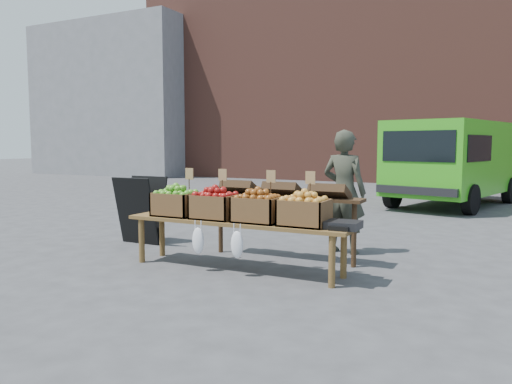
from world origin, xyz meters
The scene contains 13 objects.
ground centered at (0.00, 0.00, 0.00)m, with size 80.00×80.00×0.00m, color #454548.
brick_building centered at (0.00, 15.00, 5.00)m, with size 24.00×4.00×10.00m, color brown.
grey_building centered at (-14.00, 13.00, 3.50)m, with size 8.00×3.00×7.00m, color slate.
delivery_van centered at (1.63, 7.10, 0.96)m, with size 1.97×4.30×1.93m, color green, non-canonical shape.
vendor centered at (0.84, 1.01, 0.81)m, with size 0.59×0.39×1.62m, color #34372A.
chalkboard_sign centered at (-1.96, 0.30, 0.49)m, with size 0.65×0.36×0.98m, color black, non-canonical shape.
back_table centered at (0.27, 0.31, 0.52)m, with size 2.10×0.44×1.04m, color #372515, non-canonical shape.
display_bench centered at (0.01, -0.41, 0.28)m, with size 2.70×0.56×0.57m, color brown, non-canonical shape.
crate_golden_apples centered at (-0.82, -0.41, 0.71)m, with size 0.50×0.40×0.28m, color #2B7B0D, non-canonical shape.
crate_russet_pears centered at (-0.27, -0.41, 0.71)m, with size 0.50×0.40×0.28m, color maroon, non-canonical shape.
crate_red_apples centered at (0.28, -0.41, 0.71)m, with size 0.50×0.40×0.28m, color brown, non-canonical shape.
crate_green_apples centered at (0.83, -0.41, 0.71)m, with size 0.50×0.40×0.28m, color #B0961D, non-canonical shape.
weighing_scale centered at (1.26, -0.41, 0.61)m, with size 0.34×0.30×0.08m, color black.
Camera 1 is at (2.72, -5.30, 1.43)m, focal length 35.00 mm.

